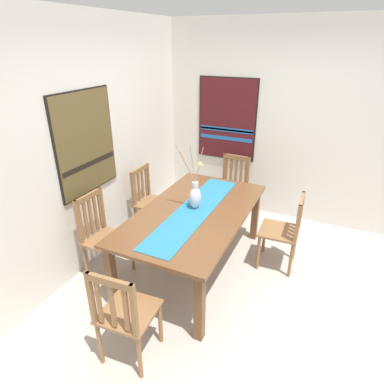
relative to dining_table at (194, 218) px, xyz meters
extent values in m
cube|color=#B2A89E|center=(-0.10, -0.66, -0.66)|extent=(6.40, 6.40, 0.03)
cube|color=silver|center=(-0.10, 1.20, 0.70)|extent=(6.40, 0.12, 2.70)
cube|color=silver|center=(1.76, -0.66, 0.70)|extent=(0.12, 6.40, 2.70)
cube|color=brown|center=(0.00, 0.00, 0.07)|extent=(1.95, 1.08, 0.03)
cube|color=brown|center=(-0.89, -0.46, -0.30)|extent=(0.08, 0.08, 0.70)
cube|color=brown|center=(0.89, -0.46, -0.30)|extent=(0.08, 0.08, 0.70)
cube|color=brown|center=(-0.89, 0.46, -0.30)|extent=(0.08, 0.08, 0.70)
cube|color=brown|center=(0.89, 0.46, -0.30)|extent=(0.08, 0.08, 0.70)
cube|color=#236B93|center=(0.00, 0.00, 0.09)|extent=(1.79, 0.36, 0.01)
ellipsoid|color=silver|center=(0.06, 0.02, 0.21)|extent=(0.15, 0.12, 0.25)
cylinder|color=silver|center=(0.06, 0.02, 0.36)|extent=(0.06, 0.06, 0.07)
cylinder|color=#997F5B|center=(0.03, 0.11, 0.60)|extent=(0.08, 0.19, 0.41)
cylinder|color=#997F5B|center=(0.04, 0.09, 0.56)|extent=(0.05, 0.16, 0.33)
cylinder|color=#997F5B|center=(0.04, 0.04, 0.60)|extent=(0.06, 0.04, 0.42)
cylinder|color=#997F5B|center=(0.12, 0.00, 0.57)|extent=(0.12, 0.04, 0.36)
sphere|color=#E5CC4C|center=(0.10, -0.02, 0.59)|extent=(0.05, 0.05, 0.05)
cube|color=brown|center=(0.46, -0.85, -0.20)|extent=(0.44, 0.44, 0.03)
cylinder|color=brown|center=(0.28, -0.67, -0.43)|extent=(0.04, 0.04, 0.44)
cylinder|color=brown|center=(0.64, -0.66, -0.43)|extent=(0.04, 0.04, 0.44)
cylinder|color=brown|center=(0.29, -1.03, -0.43)|extent=(0.04, 0.04, 0.44)
cylinder|color=brown|center=(0.65, -1.02, -0.43)|extent=(0.04, 0.04, 0.44)
cube|color=brown|center=(0.29, -1.04, 0.03)|extent=(0.04, 0.04, 0.43)
cube|color=brown|center=(0.65, -1.03, 0.03)|extent=(0.04, 0.04, 0.43)
cube|color=brown|center=(0.47, -1.04, 0.21)|extent=(0.38, 0.05, 0.06)
cube|color=brown|center=(0.32, -1.04, 0.01)|extent=(0.04, 0.02, 0.34)
cube|color=brown|center=(0.40, -1.04, 0.01)|extent=(0.04, 0.02, 0.34)
cube|color=brown|center=(0.47, -1.04, 0.01)|extent=(0.04, 0.02, 0.34)
cube|color=brown|center=(0.55, -1.03, 0.01)|extent=(0.04, 0.02, 0.34)
cube|color=brown|center=(0.62, -1.03, 0.01)|extent=(0.04, 0.02, 0.34)
cube|color=brown|center=(1.26, 0.01, -0.20)|extent=(0.43, 0.43, 0.03)
cylinder|color=brown|center=(1.08, -0.17, -0.43)|extent=(0.04, 0.04, 0.44)
cylinder|color=brown|center=(1.09, 0.19, -0.43)|extent=(0.04, 0.04, 0.44)
cylinder|color=brown|center=(1.44, -0.18, -0.43)|extent=(0.04, 0.04, 0.44)
cylinder|color=brown|center=(1.45, 0.18, -0.43)|extent=(0.04, 0.04, 0.44)
cube|color=brown|center=(1.45, -0.18, 0.04)|extent=(0.04, 0.04, 0.46)
cube|color=brown|center=(1.46, 0.18, 0.04)|extent=(0.04, 0.04, 0.46)
cube|color=brown|center=(1.45, 0.00, 0.24)|extent=(0.05, 0.38, 0.06)
cube|color=brown|center=(1.45, -0.15, 0.03)|extent=(0.02, 0.04, 0.37)
cube|color=brown|center=(1.45, -0.07, 0.03)|extent=(0.02, 0.04, 0.37)
cube|color=brown|center=(1.45, 0.00, 0.03)|extent=(0.02, 0.04, 0.37)
cube|color=brown|center=(1.46, 0.08, 0.03)|extent=(0.02, 0.04, 0.37)
cube|color=brown|center=(1.46, 0.15, 0.03)|extent=(0.02, 0.04, 0.37)
cube|color=brown|center=(-0.51, 0.80, -0.20)|extent=(0.43, 0.43, 0.03)
cylinder|color=brown|center=(-0.33, 0.62, -0.43)|extent=(0.04, 0.04, 0.44)
cylinder|color=brown|center=(-0.69, 0.63, -0.43)|extent=(0.04, 0.04, 0.44)
cylinder|color=brown|center=(-0.32, 0.98, -0.43)|extent=(0.04, 0.04, 0.44)
cylinder|color=brown|center=(-0.68, 0.99, -0.43)|extent=(0.04, 0.04, 0.44)
cube|color=brown|center=(-0.32, 0.99, 0.06)|extent=(0.04, 0.04, 0.49)
cube|color=brown|center=(-0.68, 1.00, 0.06)|extent=(0.04, 0.04, 0.49)
cube|color=brown|center=(-0.50, 0.99, 0.27)|extent=(0.38, 0.04, 0.06)
cube|color=brown|center=(-0.35, 0.99, 0.04)|extent=(0.04, 0.02, 0.40)
cube|color=brown|center=(-0.42, 0.99, 0.04)|extent=(0.04, 0.02, 0.40)
cube|color=brown|center=(-0.50, 0.99, 0.04)|extent=(0.04, 0.02, 0.40)
cube|color=brown|center=(-0.58, 0.99, 0.04)|extent=(0.04, 0.02, 0.40)
cube|color=brown|center=(-0.65, 1.00, 0.04)|extent=(0.04, 0.02, 0.40)
cube|color=brown|center=(-1.26, -0.01, -0.20)|extent=(0.45, 0.45, 0.03)
cylinder|color=brown|center=(-1.10, 0.18, -0.43)|extent=(0.04, 0.04, 0.44)
cylinder|color=brown|center=(-1.07, -0.17, -0.43)|extent=(0.04, 0.04, 0.44)
cylinder|color=brown|center=(-1.46, 0.16, -0.43)|extent=(0.04, 0.04, 0.44)
cylinder|color=brown|center=(-1.43, -0.20, -0.43)|extent=(0.04, 0.04, 0.44)
cube|color=brown|center=(-1.47, 0.16, 0.05)|extent=(0.04, 0.04, 0.47)
cube|color=brown|center=(-1.44, -0.20, 0.05)|extent=(0.04, 0.04, 0.47)
cube|color=brown|center=(-1.45, -0.02, 0.25)|extent=(0.06, 0.38, 0.06)
cube|color=brown|center=(-1.46, 0.09, 0.03)|extent=(0.02, 0.04, 0.38)
cube|color=brown|center=(-1.45, -0.02, 0.03)|extent=(0.02, 0.04, 0.38)
cube|color=brown|center=(-1.44, -0.13, 0.03)|extent=(0.02, 0.04, 0.38)
cube|color=brown|center=(0.46, 0.80, -0.20)|extent=(0.42, 0.42, 0.03)
cylinder|color=brown|center=(0.64, 0.62, -0.43)|extent=(0.04, 0.04, 0.44)
cylinder|color=brown|center=(0.28, 0.61, -0.43)|extent=(0.04, 0.04, 0.44)
cylinder|color=brown|center=(0.64, 0.98, -0.43)|extent=(0.04, 0.04, 0.44)
cylinder|color=brown|center=(0.28, 0.97, -0.43)|extent=(0.04, 0.04, 0.44)
cube|color=brown|center=(0.64, 0.99, 0.04)|extent=(0.04, 0.04, 0.46)
cube|color=brown|center=(0.28, 0.98, 0.04)|extent=(0.04, 0.04, 0.46)
cube|color=brown|center=(0.46, 0.99, 0.24)|extent=(0.38, 0.04, 0.06)
cube|color=brown|center=(0.59, 0.99, 0.03)|extent=(0.04, 0.02, 0.37)
cube|color=brown|center=(0.50, 0.99, 0.03)|extent=(0.04, 0.02, 0.37)
cube|color=brown|center=(0.41, 0.98, 0.03)|extent=(0.04, 0.02, 0.37)
cube|color=brown|center=(0.32, 0.98, 0.03)|extent=(0.04, 0.02, 0.37)
cube|color=black|center=(-0.27, 1.14, 0.77)|extent=(0.85, 0.04, 1.08)
cube|color=brown|center=(-0.27, 1.12, 0.77)|extent=(0.82, 0.01, 1.05)
cube|color=black|center=(-0.27, 1.12, 0.55)|extent=(0.79, 0.00, 0.05)
cube|color=black|center=(1.69, 0.25, 0.71)|extent=(0.04, 0.87, 1.17)
cube|color=#471419|center=(1.67, 0.25, 0.71)|extent=(0.01, 0.84, 1.14)
cube|color=#1E60A8|center=(1.67, 0.25, 0.57)|extent=(0.00, 0.81, 0.04)
cube|color=#1E60A8|center=(1.67, 0.25, 0.44)|extent=(0.00, 0.81, 0.05)
cube|color=#1E60A8|center=(1.67, 0.25, 0.55)|extent=(0.00, 0.81, 0.04)
camera|label=1|loc=(-2.82, -1.29, 1.76)|focal=30.63mm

